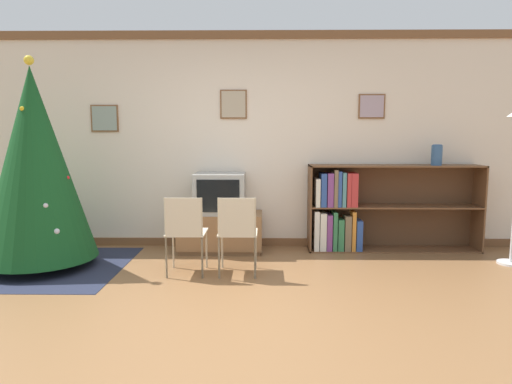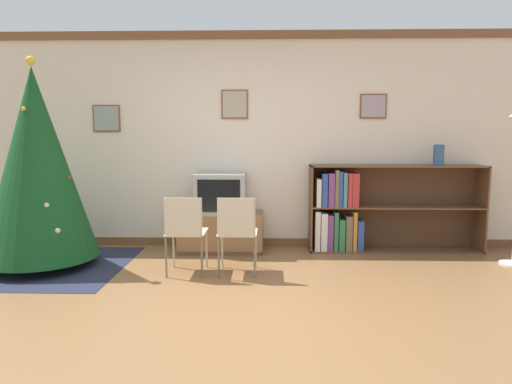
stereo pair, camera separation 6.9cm
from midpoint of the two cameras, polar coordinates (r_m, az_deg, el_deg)
name	(u,v)px [view 1 (the left image)]	position (r m, az deg, el deg)	size (l,w,h in m)	color
ground_plane	(227,314)	(3.81, -4.20, -15.03)	(24.00, 24.00, 0.00)	brown
wall_back	(240,141)	(5.84, -2.35, 6.38)	(8.76, 0.11, 2.70)	silver
area_rug	(42,267)	(5.57, -25.54, -8.44)	(1.80, 1.69, 0.01)	#23283D
christmas_tree	(35,164)	(5.38, -26.20, 3.11)	(1.20, 1.20, 2.24)	maroon
tv_console	(220,232)	(5.67, -4.82, -5.00)	(1.02, 0.51, 0.48)	brown
television	(220,193)	(5.58, -4.87, -0.16)	(0.61, 0.50, 0.49)	#9E9E99
folding_chair_left	(185,230)	(4.70, -9.25, -4.75)	(0.40, 0.40, 0.82)	beige
folding_chair_right	(237,230)	(4.64, -2.76, -4.82)	(0.40, 0.40, 0.82)	beige
bookshelf	(361,210)	(5.80, 12.63, -2.24)	(2.11, 0.36, 1.06)	brown
vase	(437,155)	(5.92, 21.35, 4.37)	(0.13, 0.13, 0.25)	#335684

